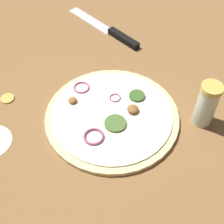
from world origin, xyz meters
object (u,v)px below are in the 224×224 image
at_px(knife, 114,33).
at_px(loose_cap, 7,98).
at_px(spice_jar, 207,104).
at_px(pizza, 112,116).

xyz_separation_m(knife, loose_cap, (-0.37, -0.02, -0.00)).
relative_size(knife, loose_cap, 8.74).
bearing_deg(loose_cap, spice_jar, -50.48).
xyz_separation_m(knife, spice_jar, (-0.07, -0.38, 0.05)).
distance_m(spice_jar, loose_cap, 0.47).
bearing_deg(loose_cap, knife, 2.67).
relative_size(pizza, spice_jar, 2.77).
distance_m(knife, loose_cap, 0.37).
bearing_deg(pizza, knife, 46.63).
relative_size(spice_jar, loose_cap, 3.32).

